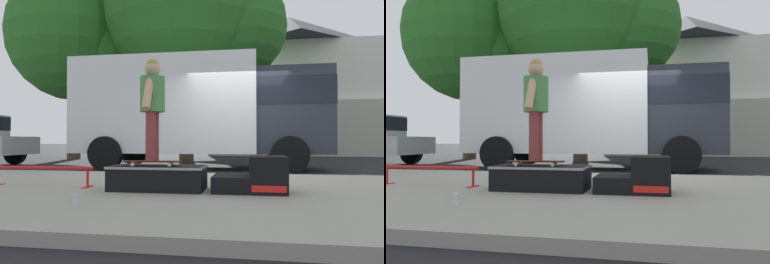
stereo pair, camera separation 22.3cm
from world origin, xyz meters
TOP-DOWN VIEW (x-y plane):
  - ground_plane at (0.00, 0.00)m, footprint 140.00×140.00m
  - sidewalk_slab at (0.00, -3.00)m, footprint 50.00×5.00m
  - skate_box at (-0.90, -3.15)m, footprint 1.28×0.69m
  - kicker_ramp at (0.41, -3.15)m, footprint 0.95×0.66m
  - grind_rail at (-2.69, -3.07)m, footprint 1.59×0.28m
  - skateboard at (-0.98, -3.20)m, footprint 0.79×0.26m
  - skater_kid at (-0.98, -3.20)m, footprint 0.34×0.72m
  - soda_can at (-1.40, -4.51)m, footprint 0.07×0.07m
  - box_truck at (-1.07, 2.20)m, footprint 6.91×2.63m
  - street_tree_main at (-6.76, 6.27)m, footprint 6.04×5.49m
  - street_tree_neighbour at (-1.77, 5.65)m, footprint 6.92×6.29m
  - house_behind at (2.57, 14.84)m, footprint 9.54×8.22m

SIDE VIEW (x-z plane):
  - ground_plane at x=0.00m, z-range 0.00..0.00m
  - sidewalk_slab at x=0.00m, z-range 0.00..0.12m
  - soda_can at x=-1.40m, z-range 0.12..0.25m
  - skate_box at x=-0.90m, z-range 0.13..0.46m
  - kicker_ramp at x=0.41m, z-range 0.08..0.55m
  - grind_rail at x=-2.69m, z-range 0.20..0.49m
  - skateboard at x=-0.98m, z-range 0.47..0.54m
  - skater_kid at x=-0.98m, z-range 0.64..2.04m
  - box_truck at x=-1.07m, z-range 0.18..3.23m
  - house_behind at x=2.57m, z-range 0.04..8.44m
  - street_tree_main at x=-6.76m, z-range 1.08..9.07m
  - street_tree_neighbour at x=-1.77m, z-range 1.16..10.15m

